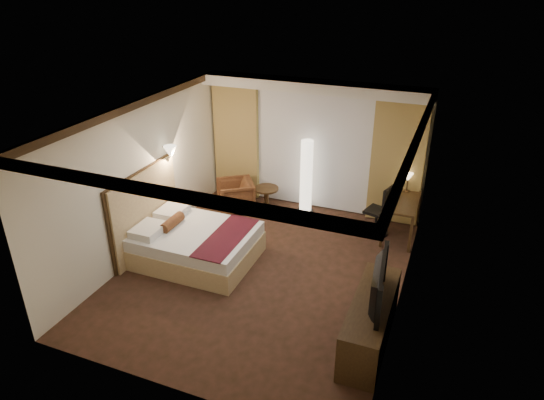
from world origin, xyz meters
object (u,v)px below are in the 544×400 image
at_px(armchair, 235,194).
at_px(side_table, 266,200).
at_px(desk, 401,218).
at_px(television, 373,278).
at_px(dresser, 370,321).
at_px(floor_lamp, 306,177).
at_px(bed, 197,245).
at_px(office_chair, 377,209).

relative_size(armchair, side_table, 1.31).
bearing_deg(side_table, desk, 0.30).
bearing_deg(television, side_table, 35.93).
height_order(desk, dresser, desk).
bearing_deg(floor_lamp, desk, -8.97).
xyz_separation_m(bed, office_chair, (2.72, 2.09, 0.22)).
height_order(bed, armchair, armchair).
bearing_deg(floor_lamp, television, -59.55).
bearing_deg(armchair, television, 14.21).
bearing_deg(office_chair, side_table, -163.75).
bearing_deg(office_chair, armchair, -160.69).
bearing_deg(floor_lamp, armchair, -161.10).
xyz_separation_m(floor_lamp, office_chair, (1.54, -0.36, -0.28)).
height_order(side_table, dresser, dresser).
xyz_separation_m(side_table, television, (2.75, -3.08, 0.75)).
xyz_separation_m(armchair, desk, (3.37, 0.16, 0.01)).
bearing_deg(office_chair, bed, -125.28).
xyz_separation_m(floor_lamp, dresser, (2.03, -3.41, -0.44)).
bearing_deg(office_chair, television, -64.23).
xyz_separation_m(floor_lamp, desk, (1.98, -0.31, -0.41)).
xyz_separation_m(bed, side_table, (0.43, 2.13, -0.01)).
xyz_separation_m(desk, office_chair, (-0.44, -0.05, 0.13)).
relative_size(floor_lamp, office_chair, 1.56).
relative_size(bed, side_table, 3.53).
height_order(bed, desk, desk).
relative_size(bed, desk, 1.70).
bearing_deg(armchair, desk, 57.84).
xyz_separation_m(dresser, television, (-0.03, 0.00, 0.68)).
relative_size(bed, dresser, 1.10).
distance_m(bed, office_chair, 3.44).
xyz_separation_m(armchair, dresser, (3.42, -2.93, -0.02)).
distance_m(side_table, dresser, 4.15).
bearing_deg(television, dresser, -95.80).
height_order(armchair, dresser, armchair).
relative_size(side_table, dresser, 0.31).
distance_m(floor_lamp, office_chair, 1.61).
distance_m(armchair, side_table, 0.66).
height_order(dresser, television, television).
xyz_separation_m(office_chair, television, (0.46, -3.04, 0.52)).
height_order(desk, office_chair, office_chair).
relative_size(desk, television, 0.98).
height_order(bed, office_chair, office_chair).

